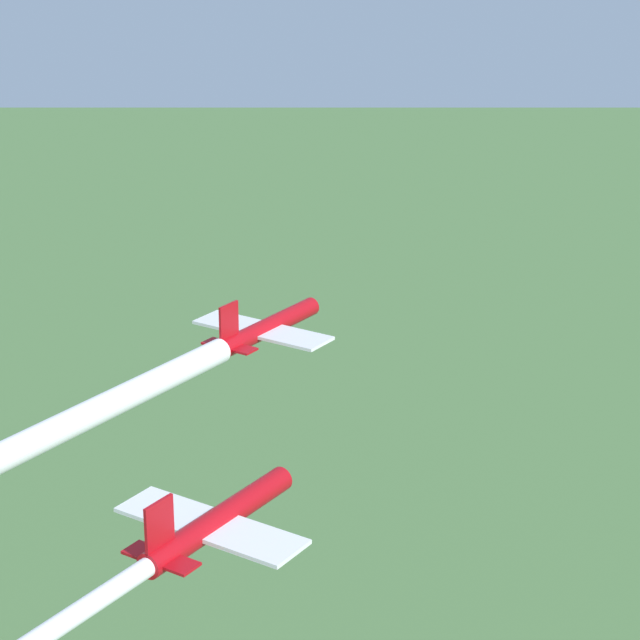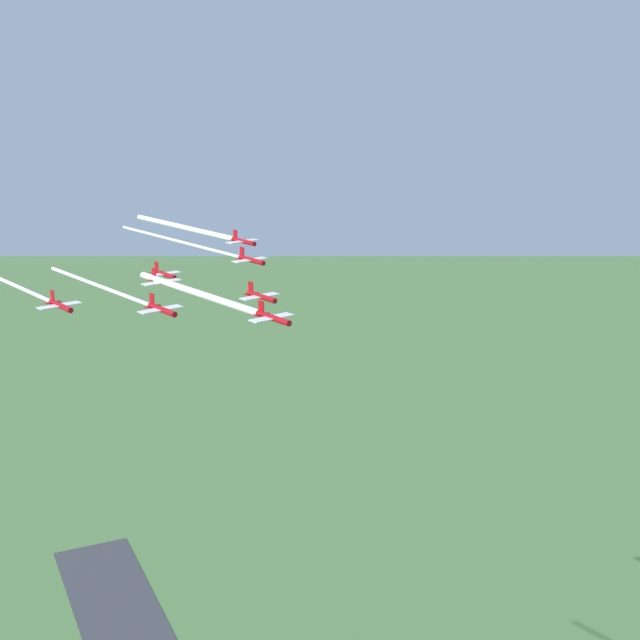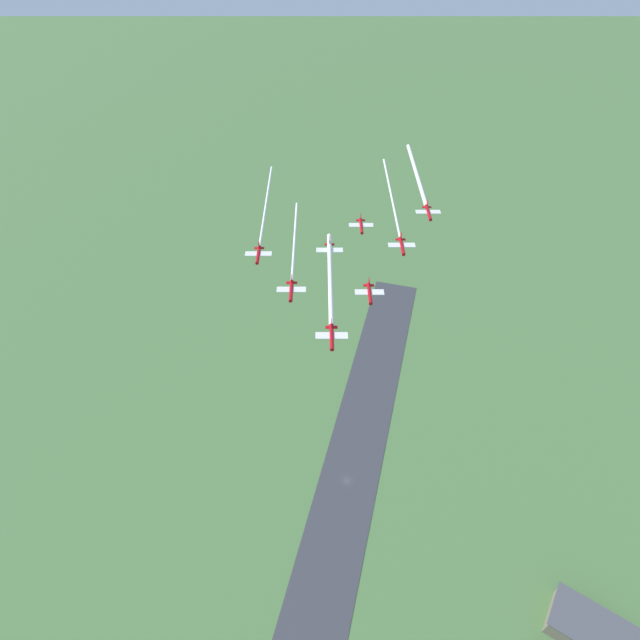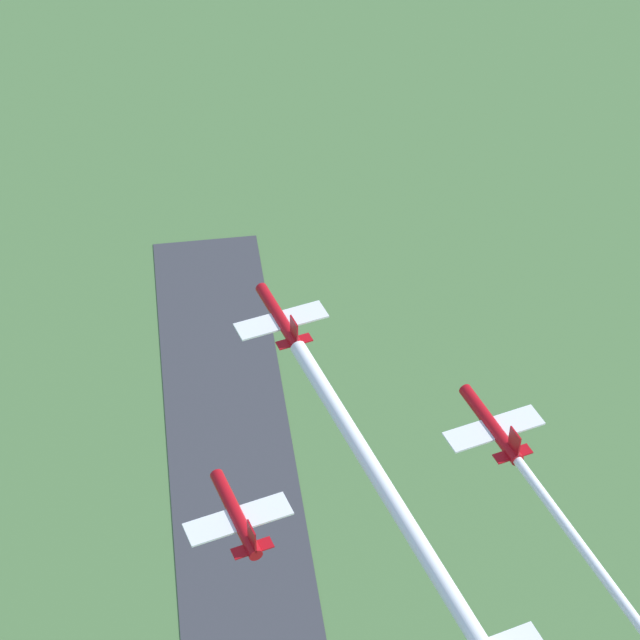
% 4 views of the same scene
% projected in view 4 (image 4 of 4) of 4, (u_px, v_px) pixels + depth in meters
% --- Properties ---
extents(jet_0, '(7.98, 8.13, 2.90)m').
position_uv_depth(jet_0, '(280.00, 318.00, 108.00)').
color(jet_0, '#B20C14').
extents(jet_1, '(7.98, 8.13, 2.90)m').
position_uv_depth(jet_1, '(237.00, 516.00, 92.88)').
color(jet_1, '#B20C14').
extents(jet_2, '(7.98, 8.13, 2.90)m').
position_uv_depth(jet_2, '(493.00, 426.00, 98.67)').
color(jet_2, '#B20C14').
extents(smoke_trail_0, '(23.68, 34.48, 1.32)m').
position_uv_depth(smoke_trail_0, '(403.00, 518.00, 91.10)').
color(smoke_trail_0, white).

